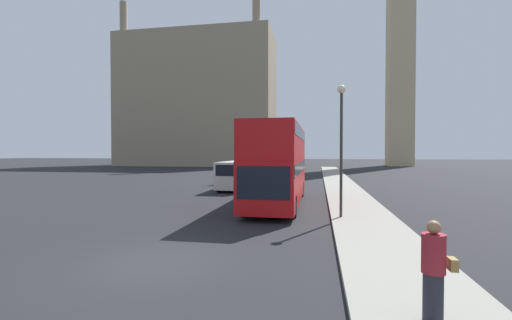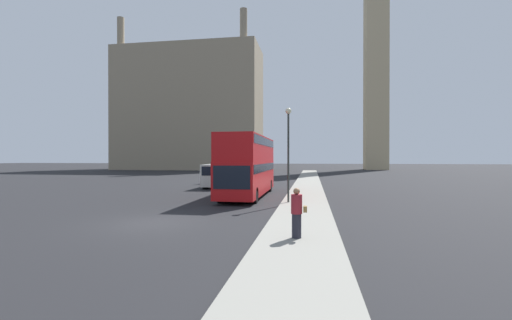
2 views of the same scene
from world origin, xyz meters
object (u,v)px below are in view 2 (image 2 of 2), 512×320
Objects in this scene: pedestrian at (297,213)px; parked_sedan at (249,172)px; white_van at (220,175)px; street_lamp at (288,140)px; clock_tower at (376,24)px; red_double_decker_bus at (248,163)px.

pedestrian reaches higher than parked_sedan.
street_lamp is at bearing -56.82° from white_van.
pedestrian is at bearing -101.97° from clock_tower.
clock_tower is 14.98× the size of parked_sedan.
red_double_decker_bus is 6.42× the size of pedestrian.
clock_tower is 11.81× the size of street_lamp.
clock_tower is at bearing 71.91° from red_double_decker_bus.
clock_tower reaches higher than street_lamp.
parked_sedan is (-1.02, 20.84, -0.53)m from white_van.
clock_tower is at bearing 52.42° from parked_sedan.
street_lamp is at bearing -104.39° from clock_tower.
white_van is 3.51× the size of pedestrian.
red_double_decker_bus is 1.89× the size of street_lamp.
clock_tower reaches higher than white_van.
street_lamp is at bearing 95.62° from pedestrian.
clock_tower is 6.25× the size of red_double_decker_bus.
street_lamp is 33.25m from parked_sedan.
pedestrian is at bearing -84.38° from street_lamp.
red_double_decker_bus is at bearing -108.09° from clock_tower.
white_van reaches higher than pedestrian.
pedestrian is 0.29× the size of street_lamp.
parked_sedan is at bearing 104.59° from street_lamp.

